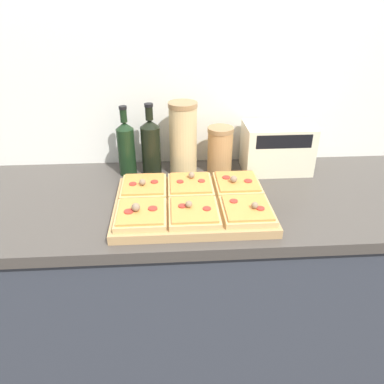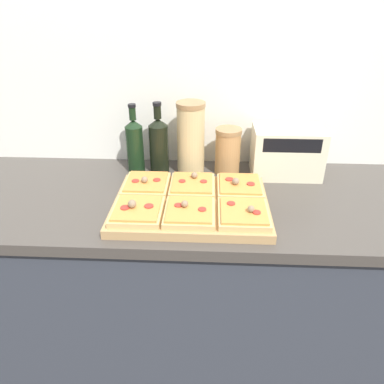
{
  "view_description": "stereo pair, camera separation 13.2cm",
  "coord_description": "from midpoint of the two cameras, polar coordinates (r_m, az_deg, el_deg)",
  "views": [
    {
      "loc": [
        -0.07,
        -0.9,
        1.58
      ],
      "look_at": [
        0.0,
        0.26,
        0.95
      ],
      "focal_mm": 35.0,
      "sensor_mm": 36.0,
      "label": 1
    },
    {
      "loc": [
        0.06,
        -0.9,
        1.58
      ],
      "look_at": [
        0.0,
        0.26,
        0.95
      ],
      "focal_mm": 35.0,
      "sensor_mm": 36.0,
      "label": 2
    }
  ],
  "objects": [
    {
      "name": "pizza_slice_back_center",
      "position": [
        1.38,
        -2.91,
        1.0
      ],
      "size": [
        0.16,
        0.18,
        0.05
      ],
      "color": "tan",
      "rests_on": "cutting_board"
    },
    {
      "name": "pizza_slice_front_left",
      "position": [
        1.22,
        -10.86,
        -3.37
      ],
      "size": [
        0.16,
        0.18,
        0.06
      ],
      "color": "tan",
      "rests_on": "cutting_board"
    },
    {
      "name": "wine_bottle",
      "position": [
        1.54,
        -8.75,
        6.91
      ],
      "size": [
        0.08,
        0.08,
        0.29
      ],
      "color": "black",
      "rests_on": "kitchen_counter"
    },
    {
      "name": "pizza_slice_back_right",
      "position": [
        1.39,
        4.2,
        1.21
      ],
      "size": [
        0.16,
        0.18,
        0.05
      ],
      "color": "tan",
      "rests_on": "cutting_board"
    },
    {
      "name": "wall_back",
      "position": [
        1.61,
        -3.53,
        16.75
      ],
      "size": [
        6.0,
        0.06,
        2.5
      ],
      "color": "silver",
      "rests_on": "ground_plane"
    },
    {
      "name": "pizza_slice_front_center",
      "position": [
        1.21,
        -2.74,
        -3.15
      ],
      "size": [
        0.16,
        0.18,
        0.05
      ],
      "color": "tan",
      "rests_on": "cutting_board"
    },
    {
      "name": "pizza_slice_back_left",
      "position": [
        1.39,
        -10.05,
        0.76
      ],
      "size": [
        0.16,
        0.18,
        0.05
      ],
      "color": "tan",
      "rests_on": "cutting_board"
    },
    {
      "name": "grain_jar_tall",
      "position": [
        1.52,
        -3.87,
        8.07
      ],
      "size": [
        0.12,
        0.12,
        0.3
      ],
      "color": "tan",
      "rests_on": "kitchen_counter"
    },
    {
      "name": "pizza_slice_front_right",
      "position": [
        1.22,
        5.37,
        -2.88
      ],
      "size": [
        0.16,
        0.18,
        0.05
      ],
      "color": "tan",
      "rests_on": "cutting_board"
    },
    {
      "name": "cutting_board",
      "position": [
        1.31,
        -2.8,
        -2.07
      ],
      "size": [
        0.53,
        0.4,
        0.03
      ],
      "primitive_type": "cube",
      "color": "tan",
      "rests_on": "kitchen_counter"
    },
    {
      "name": "toaster_oven",
      "position": [
        1.59,
        10.51,
        6.61
      ],
      "size": [
        0.3,
        0.18,
        0.2
      ],
      "color": "beige",
      "rests_on": "kitchen_counter"
    },
    {
      "name": "kitchen_counter",
      "position": [
        1.66,
        -2.56,
        -14.24
      ],
      "size": [
        2.63,
        0.67,
        0.9
      ],
      "color": "#333842",
      "rests_on": "ground_plane"
    },
    {
      "name": "grain_jar_short",
      "position": [
        1.55,
        1.85,
        6.41
      ],
      "size": [
        0.11,
        0.11,
        0.19
      ],
      "color": "#AD7F4C",
      "rests_on": "kitchen_counter"
    },
    {
      "name": "olive_oil_bottle",
      "position": [
        1.55,
        -12.41,
        6.62
      ],
      "size": [
        0.07,
        0.07,
        0.29
      ],
      "color": "black",
      "rests_on": "kitchen_counter"
    }
  ]
}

